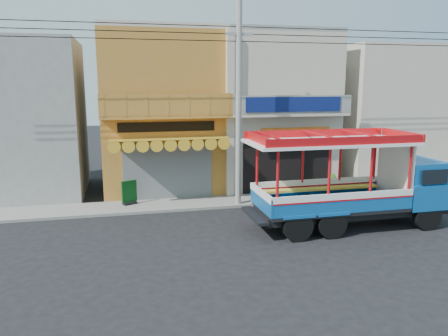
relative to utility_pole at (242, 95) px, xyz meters
name	(u,v)px	position (x,y,z in m)	size (l,w,h in m)	color
ground	(284,227)	(0.85, -3.30, -5.03)	(90.00, 90.00, 0.00)	black
sidewalk	(254,199)	(0.85, 0.70, -4.97)	(30.00, 2.00, 0.12)	slate
shophouse_left	(161,111)	(-3.15, 4.66, -0.92)	(6.00, 7.50, 8.24)	#AC7626
shophouse_right	(269,109)	(2.85, 4.66, -0.93)	(6.00, 6.75, 8.24)	beige
party_pilaster	(230,116)	(-0.15, 1.55, -1.03)	(0.35, 0.30, 8.00)	beige
filler_building_left	(19,119)	(-10.15, 4.70, -1.23)	(6.00, 6.00, 7.60)	gray
filler_building_right	(380,113)	(9.85, 4.70, -1.23)	(6.00, 6.00, 7.60)	beige
utility_pole	(242,95)	(0.00, 0.00, 0.00)	(28.00, 0.26, 9.00)	gray
songthaew_truck	(365,181)	(3.93, -3.80, -3.24)	(7.98, 2.74, 3.72)	black
green_sign	(129,194)	(-4.99, 1.00, -4.45)	(0.69, 0.55, 1.10)	black
potted_plant_a	(310,185)	(3.81, 0.90, -4.48)	(0.77, 0.67, 0.86)	#285A19
potted_plant_b	(332,183)	(4.94, 0.83, -4.43)	(0.53, 0.43, 0.97)	#285A19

